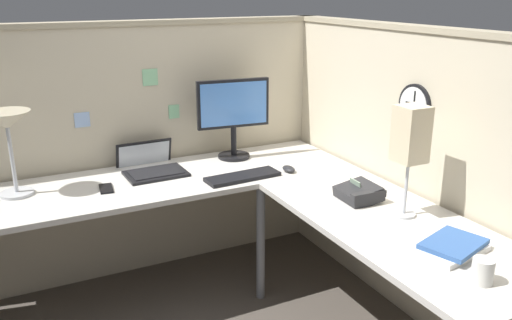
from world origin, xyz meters
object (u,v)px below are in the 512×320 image
at_px(coffee_mug, 483,271).
at_px(desk_lamp_dome, 7,127).
at_px(computer_mouse, 289,169).
at_px(wall_clock, 415,105).
at_px(cell_phone, 106,189).
at_px(office_phone, 359,193).
at_px(book_stack, 450,246).
at_px(keyboard, 243,177).
at_px(laptop, 151,166).
at_px(desk_lamp_paper, 411,137).
at_px(monitor, 233,113).

bearing_deg(coffee_mug, desk_lamp_dome, 130.58).
relative_size(computer_mouse, wall_clock, 0.47).
height_order(cell_phone, wall_clock, wall_clock).
relative_size(office_phone, book_stack, 0.66).
bearing_deg(keyboard, wall_clock, -40.22).
relative_size(desk_lamp_dome, book_stack, 1.38).
distance_m(book_stack, coffee_mug, 0.25).
bearing_deg(book_stack, cell_phone, 129.75).
xyz_separation_m(laptop, book_stack, (0.82, -1.55, -0.00)).
relative_size(desk_lamp_dome, wall_clock, 2.02).
xyz_separation_m(cell_phone, book_stack, (1.12, -1.34, 0.02)).
bearing_deg(keyboard, computer_mouse, -5.81).
distance_m(computer_mouse, book_stack, 1.16).
distance_m(laptop, desk_lamp_dome, 0.81).
distance_m(book_stack, wall_clock, 0.83).
bearing_deg(desk_lamp_paper, keyboard, 120.05).
relative_size(laptop, computer_mouse, 3.75).
xyz_separation_m(desk_lamp_dome, wall_clock, (1.88, -0.85, 0.09)).
bearing_deg(monitor, laptop, -179.41).
height_order(coffee_mug, wall_clock, wall_clock).
distance_m(desk_lamp_dome, office_phone, 1.80).
xyz_separation_m(desk_lamp_dome, book_stack, (1.55, -1.48, -0.34)).
relative_size(cell_phone, book_stack, 0.45).
height_order(desk_lamp_paper, wall_clock, wall_clock).
relative_size(laptop, book_stack, 1.21).
xyz_separation_m(keyboard, book_stack, (0.39, -1.17, 0.01)).
relative_size(monitor, desk_lamp_dome, 1.12).
distance_m(laptop, computer_mouse, 0.82).
height_order(office_phone, coffee_mug, office_phone).
distance_m(cell_phone, coffee_mug, 1.89).
height_order(laptop, office_phone, laptop).
xyz_separation_m(keyboard, desk_lamp_paper, (0.47, -0.81, 0.37)).
height_order(computer_mouse, cell_phone, computer_mouse).
bearing_deg(cell_phone, computer_mouse, -3.49).
relative_size(keyboard, cell_phone, 2.99).
xyz_separation_m(laptop, cell_phone, (-0.30, -0.20, -0.02)).
height_order(keyboard, book_stack, book_stack).
distance_m(desk_lamp_dome, book_stack, 2.17).
xyz_separation_m(computer_mouse, desk_lamp_dome, (-1.45, 0.32, 0.35)).
bearing_deg(coffee_mug, book_stack, 70.03).
height_order(desk_lamp_dome, coffee_mug, desk_lamp_dome).
height_order(keyboard, computer_mouse, computer_mouse).
distance_m(computer_mouse, wall_clock, 0.81).
height_order(cell_phone, coffee_mug, coffee_mug).
height_order(book_stack, wall_clock, wall_clock).
bearing_deg(wall_clock, book_stack, -117.95).
bearing_deg(keyboard, monitor, 69.76).
relative_size(monitor, coffee_mug, 5.21).
xyz_separation_m(computer_mouse, office_phone, (0.10, -0.54, 0.02)).
bearing_deg(desk_lamp_paper, computer_mouse, 102.39).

